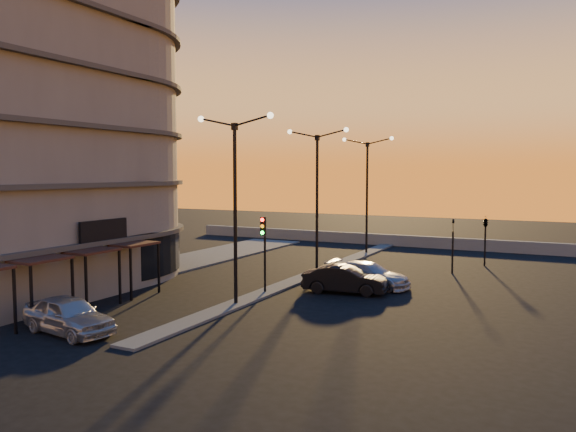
# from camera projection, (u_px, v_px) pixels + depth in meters

# --- Properties ---
(ground) EXTENTS (120.00, 120.00, 0.00)m
(ground) POSITION_uv_depth(u_px,v_px,m) (236.00, 305.00, 28.17)
(ground) COLOR black
(ground) RESTS_ON ground
(sidewalk_west) EXTENTS (5.00, 40.00, 0.12)m
(sidewalk_west) POSITION_uv_depth(u_px,v_px,m) (132.00, 274.00, 36.46)
(sidewalk_west) COLOR #4A4A47
(sidewalk_west) RESTS_ON ground
(median) EXTENTS (1.20, 36.00, 0.12)m
(median) POSITION_uv_depth(u_px,v_px,m) (317.00, 272.00, 37.06)
(median) COLOR #4A4A47
(median) RESTS_ON ground
(parapet) EXTENTS (44.00, 0.50, 1.00)m
(parapet) POSITION_uv_depth(u_px,v_px,m) (409.00, 241.00, 50.35)
(parapet) COLOR slate
(parapet) RESTS_ON ground
(building) EXTENTS (14.35, 17.08, 25.00)m
(building) POSITION_uv_depth(u_px,v_px,m) (36.00, 85.00, 33.59)
(building) COLOR slate
(building) RESTS_ON ground
(streetlamp_near) EXTENTS (4.32, 0.32, 9.51)m
(streetlamp_near) POSITION_uv_depth(u_px,v_px,m) (235.00, 194.00, 27.74)
(streetlamp_near) COLOR black
(streetlamp_near) RESTS_ON ground
(streetlamp_mid) EXTENTS (4.32, 0.32, 9.51)m
(streetlamp_mid) POSITION_uv_depth(u_px,v_px,m) (317.00, 189.00, 36.63)
(streetlamp_mid) COLOR black
(streetlamp_mid) RESTS_ON ground
(streetlamp_far) EXTENTS (4.32, 0.32, 9.51)m
(streetlamp_far) POSITION_uv_depth(u_px,v_px,m) (367.00, 185.00, 45.52)
(streetlamp_far) COLOR black
(streetlamp_far) RESTS_ON ground
(traffic_light_main) EXTENTS (0.28, 0.44, 4.25)m
(traffic_light_main) POSITION_uv_depth(u_px,v_px,m) (264.00, 242.00, 30.50)
(traffic_light_main) COLOR black
(traffic_light_main) RESTS_ON ground
(signal_east_a) EXTENTS (0.13, 0.16, 3.60)m
(signal_east_a) POSITION_uv_depth(u_px,v_px,m) (453.00, 244.00, 36.86)
(signal_east_a) COLOR black
(signal_east_a) RESTS_ON ground
(signal_east_b) EXTENTS (0.42, 1.99, 3.60)m
(signal_east_b) POSITION_uv_depth(u_px,v_px,m) (486.00, 223.00, 39.65)
(signal_east_b) COLOR black
(signal_east_b) RESTS_ON ground
(car_hatchback) EXTENTS (4.80, 2.52, 1.56)m
(car_hatchback) POSITION_uv_depth(u_px,v_px,m) (69.00, 315.00, 23.16)
(car_hatchback) COLOR #ACAFB4
(car_hatchback) RESTS_ON ground
(car_sedan) EXTENTS (4.83, 2.34, 1.52)m
(car_sedan) POSITION_uv_depth(u_px,v_px,m) (345.00, 279.00, 30.93)
(car_sedan) COLOR black
(car_sedan) RESTS_ON ground
(car_wagon) EXTENTS (5.21, 2.63, 1.45)m
(car_wagon) POSITION_uv_depth(u_px,v_px,m) (368.00, 275.00, 32.52)
(car_wagon) COLOR #A9ABB1
(car_wagon) RESTS_ON ground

